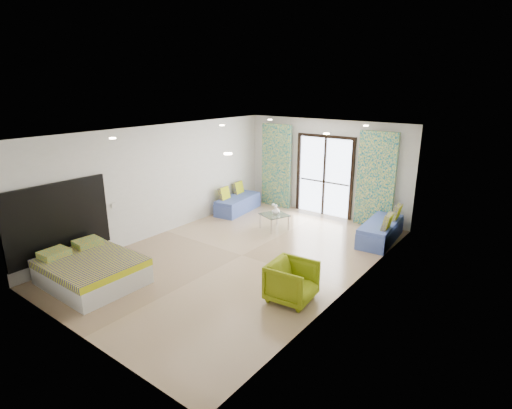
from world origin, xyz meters
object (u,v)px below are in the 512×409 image
Objects in this scene: bed at (91,270)px; daybed_left at (238,203)px; coffee_table at (274,216)px; daybed_right at (381,231)px; armchair at (292,280)px.

bed is 5.13m from daybed_left.
coffee_table is (1.09, 4.50, 0.10)m from bed.
daybed_left is 4.24m from daybed_right.
bed is 4.63m from coffee_table.
daybed_left is 1.83m from coffee_table.
daybed_right reaches higher than bed.
armchair is at bearing -47.13° from daybed_left.
daybed_right is 3.63m from armchair.
daybed_left reaches higher than bed.
daybed_left is 2.14× the size of coffee_table.
daybed_left is at bearing 161.14° from coffee_table.
daybed_left is (-0.64, 5.09, -0.01)m from bed.
daybed_left is at bearing 44.64° from armchair.
coffee_table is at bearing 76.39° from bed.
daybed_right reaches higher than armchair.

